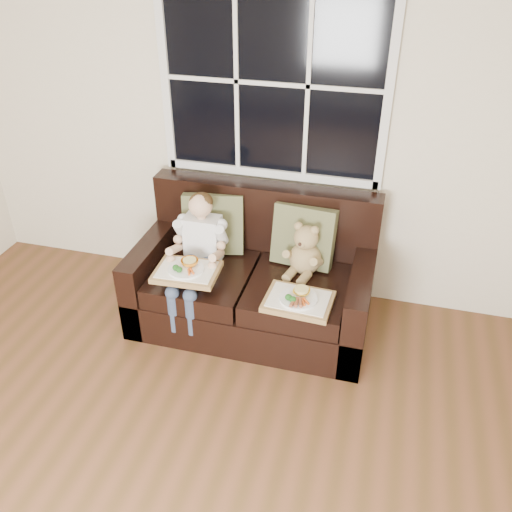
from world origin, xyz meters
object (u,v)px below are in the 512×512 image
(teddy_bear, at_px, (305,253))
(loveseat, at_px, (255,283))
(child, at_px, (198,246))
(tray_left, at_px, (187,270))
(tray_right, at_px, (298,300))

(teddy_bear, bearing_deg, loveseat, -161.62)
(child, height_order, tray_left, child)
(child, xyz_separation_m, tray_right, (0.78, -0.23, -0.16))
(tray_left, height_order, tray_right, tray_left)
(loveseat, distance_m, child, 0.52)
(child, height_order, teddy_bear, child)
(loveseat, xyz_separation_m, teddy_bear, (0.36, 0.03, 0.30))
(teddy_bear, distance_m, tray_right, 0.40)
(loveseat, distance_m, tray_right, 0.56)
(tray_left, bearing_deg, teddy_bear, 23.86)
(teddy_bear, relative_size, tray_left, 0.91)
(child, distance_m, tray_left, 0.24)
(loveseat, xyz_separation_m, child, (-0.38, -0.12, 0.33))
(loveseat, xyz_separation_m, tray_right, (0.40, -0.35, 0.17))
(loveseat, distance_m, tray_left, 0.58)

